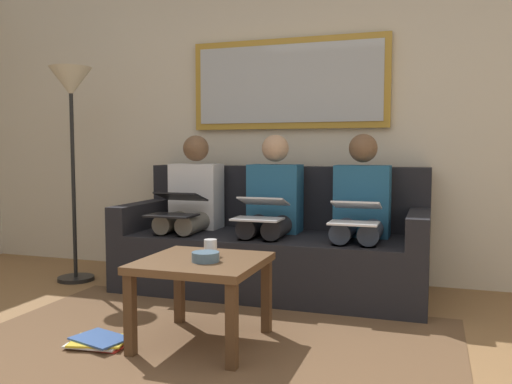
% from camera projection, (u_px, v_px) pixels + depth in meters
% --- Properties ---
extents(wall_rear, '(6.00, 0.12, 2.60)m').
position_uv_depth(wall_rear, '(291.00, 116.00, 4.34)').
color(wall_rear, beige).
rests_on(wall_rear, ground_plane).
extents(area_rug, '(2.60, 1.80, 0.01)m').
position_uv_depth(area_rug, '(205.00, 347.00, 2.79)').
color(area_rug, brown).
rests_on(area_rug, ground_plane).
extents(couch, '(2.20, 0.90, 0.90)m').
position_uv_depth(couch, '(274.00, 247.00, 3.96)').
color(couch, black).
rests_on(couch, ground_plane).
extents(framed_mirror, '(1.59, 0.05, 0.71)m').
position_uv_depth(framed_mirror, '(288.00, 84.00, 4.23)').
color(framed_mirror, '#B7892D').
extents(coffee_table, '(0.62, 0.62, 0.46)m').
position_uv_depth(coffee_table, '(202.00, 272.00, 2.81)').
color(coffee_table, brown).
rests_on(coffee_table, ground_plane).
extents(cup, '(0.07, 0.07, 0.09)m').
position_uv_depth(cup, '(211.00, 248.00, 2.89)').
color(cup, silver).
rests_on(cup, coffee_table).
extents(bowl, '(0.14, 0.14, 0.05)m').
position_uv_depth(bowl, '(206.00, 257.00, 2.74)').
color(bowl, slate).
rests_on(bowl, coffee_table).
extents(person_left, '(0.38, 0.58, 1.14)m').
position_uv_depth(person_left, '(360.00, 211.00, 3.67)').
color(person_left, '#235B84').
rests_on(person_left, couch).
extents(laptop_white, '(0.31, 0.33, 0.14)m').
position_uv_depth(laptop_white, '(355.00, 213.00, 3.44)').
color(laptop_white, white).
extents(person_middle, '(0.38, 0.58, 1.14)m').
position_uv_depth(person_middle, '(271.00, 208.00, 3.87)').
color(person_middle, '#235B84').
rests_on(person_middle, couch).
extents(laptop_silver, '(0.33, 0.35, 0.15)m').
position_uv_depth(laptop_silver, '(261.00, 209.00, 3.64)').
color(laptop_silver, silver).
extents(person_right, '(0.38, 0.58, 1.14)m').
position_uv_depth(person_right, '(191.00, 205.00, 4.07)').
color(person_right, silver).
rests_on(person_right, couch).
extents(laptop_black, '(0.34, 0.39, 0.17)m').
position_uv_depth(laptop_black, '(177.00, 205.00, 3.85)').
color(laptop_black, black).
extents(magazine_stack, '(0.33, 0.27, 0.04)m').
position_uv_depth(magazine_stack, '(99.00, 341.00, 2.81)').
color(magazine_stack, red).
rests_on(magazine_stack, ground_plane).
extents(standing_lamp, '(0.32, 0.32, 1.66)m').
position_uv_depth(standing_lamp, '(71.00, 105.00, 4.11)').
color(standing_lamp, black).
rests_on(standing_lamp, ground_plane).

